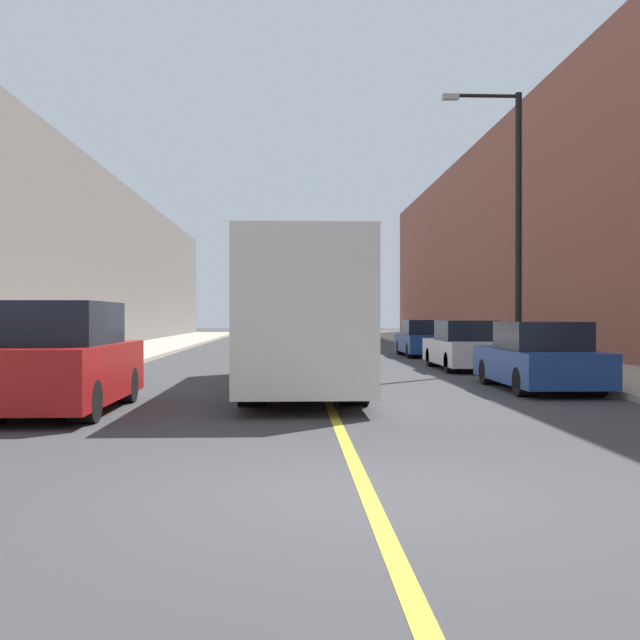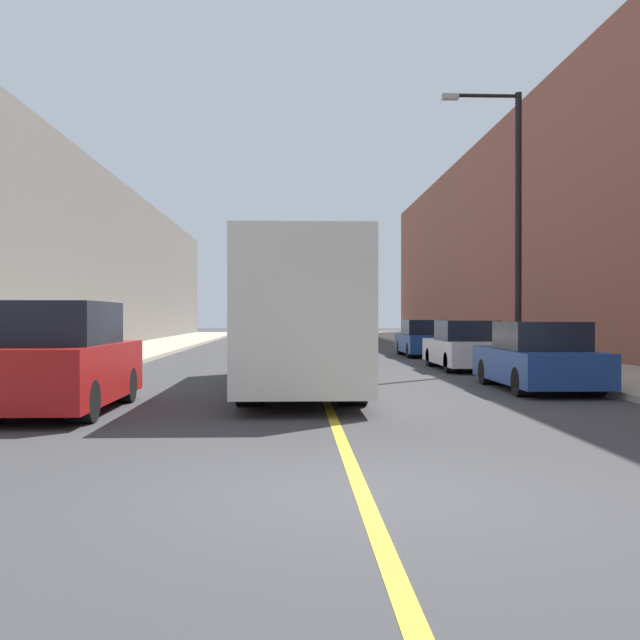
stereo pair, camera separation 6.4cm
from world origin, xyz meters
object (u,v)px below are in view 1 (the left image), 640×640
(car_right_near, at_px, (539,359))
(street_lamp_right, at_px, (512,212))
(bus, at_px, (301,314))
(car_right_mid, at_px, (465,347))
(parked_suv_left, at_px, (64,362))
(car_right_far, at_px, (424,340))

(car_right_near, height_order, street_lamp_right, street_lamp_right)
(car_right_near, bearing_deg, bus, 174.80)
(car_right_mid, bearing_deg, parked_suv_left, -132.84)
(parked_suv_left, distance_m, car_right_far, 20.19)
(car_right_near, xyz_separation_m, street_lamp_right, (1.17, 5.96, 4.16))
(car_right_mid, bearing_deg, street_lamp_right, -24.12)
(bus, distance_m, parked_suv_left, 5.90)
(car_right_far, height_order, street_lamp_right, street_lamp_right)
(car_right_near, distance_m, car_right_far, 14.22)
(car_right_mid, distance_m, street_lamp_right, 4.41)
(parked_suv_left, xyz_separation_m, car_right_mid, (9.41, 10.15, -0.19))
(bus, xyz_separation_m, car_right_far, (5.30, 13.73, -1.03))
(car_right_mid, xyz_separation_m, street_lamp_right, (1.33, -0.59, 4.17))
(street_lamp_right, bearing_deg, bus, -140.20)
(bus, relative_size, parked_suv_left, 2.30)
(street_lamp_right, bearing_deg, car_right_mid, 155.88)
(bus, relative_size, car_right_mid, 2.17)
(bus, height_order, street_lamp_right, street_lamp_right)
(parked_suv_left, height_order, street_lamp_right, street_lamp_right)
(car_right_near, height_order, car_right_mid, car_right_near)
(parked_suv_left, relative_size, car_right_far, 1.03)
(car_right_far, bearing_deg, street_lamp_right, -81.33)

